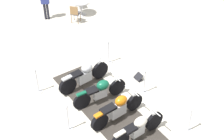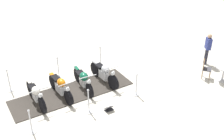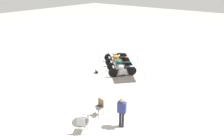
{
  "view_description": "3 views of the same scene",
  "coord_description": "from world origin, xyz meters",
  "px_view_note": "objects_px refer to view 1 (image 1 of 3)",
  "views": [
    {
      "loc": [
        1.8,
        -8.33,
        8.46
      ],
      "look_at": [
        -0.16,
        1.39,
        0.69
      ],
      "focal_mm": 54.39,
      "sensor_mm": 36.0,
      "label": 1
    },
    {
      "loc": [
        9.25,
        4.29,
        6.86
      ],
      "look_at": [
        -0.72,
        1.61,
        0.99
      ],
      "focal_mm": 44.02,
      "sensor_mm": 36.0,
      "label": 2
    },
    {
      "loc": [
        -8.56,
        11.84,
        6.51
      ],
      "look_at": [
        -1.14,
        2.38,
        0.98
      ],
      "focal_mm": 30.55,
      "sensor_mm": 36.0,
      "label": 3
    }
  ],
  "objects_px": {
    "motorcycle_copper": "(118,108)",
    "stanchion_left_mid": "(68,121)",
    "cafe_table": "(81,5)",
    "cafe_chair_across_table": "(75,13)",
    "stanchion_left_rear": "(38,84)",
    "stanchion_right_mid": "(144,86)",
    "motorcycle_cream": "(138,128)",
    "motorcycle_chrome": "(85,75)",
    "info_placard": "(138,78)",
    "stanchion_right_rear": "(109,56)",
    "stanchion_right_front": "(189,123)",
    "bystander_person": "(45,1)",
    "motorcycle_forest": "(101,90)"
  },
  "relations": [
    {
      "from": "motorcycle_chrome",
      "to": "stanchion_right_mid",
      "type": "relative_size",
      "value": 1.64
    },
    {
      "from": "stanchion_right_rear",
      "to": "stanchion_left_rear",
      "type": "height_order",
      "value": "stanchion_left_rear"
    },
    {
      "from": "motorcycle_copper",
      "to": "stanchion_right_rear",
      "type": "relative_size",
      "value": 1.65
    },
    {
      "from": "motorcycle_chrome",
      "to": "stanchion_right_front",
      "type": "height_order",
      "value": "motorcycle_chrome"
    },
    {
      "from": "stanchion_right_mid",
      "to": "stanchion_left_mid",
      "type": "height_order",
      "value": "stanchion_left_mid"
    },
    {
      "from": "stanchion_left_mid",
      "to": "motorcycle_cream",
      "type": "bearing_deg",
      "value": 1.73
    },
    {
      "from": "motorcycle_chrome",
      "to": "bystander_person",
      "type": "xyz_separation_m",
      "value": [
        -3.2,
        4.58,
        0.48
      ]
    },
    {
      "from": "motorcycle_copper",
      "to": "stanchion_left_mid",
      "type": "relative_size",
      "value": 1.6
    },
    {
      "from": "stanchion_left_rear",
      "to": "stanchion_right_front",
      "type": "height_order",
      "value": "stanchion_left_rear"
    },
    {
      "from": "motorcycle_chrome",
      "to": "bystander_person",
      "type": "bearing_deg",
      "value": 74.59
    },
    {
      "from": "stanchion_right_front",
      "to": "cafe_table",
      "type": "xyz_separation_m",
      "value": [
        -5.53,
        6.88,
        0.2
      ]
    },
    {
      "from": "stanchion_left_mid",
      "to": "info_placard",
      "type": "height_order",
      "value": "stanchion_left_mid"
    },
    {
      "from": "info_placard",
      "to": "bystander_person",
      "type": "relative_size",
      "value": 0.25
    },
    {
      "from": "motorcycle_cream",
      "to": "info_placard",
      "type": "relative_size",
      "value": 3.96
    },
    {
      "from": "cafe_table",
      "to": "cafe_chair_across_table",
      "type": "bearing_deg",
      "value": -94.52
    },
    {
      "from": "stanchion_right_rear",
      "to": "motorcycle_cream",
      "type": "bearing_deg",
      "value": -65.36
    },
    {
      "from": "motorcycle_forest",
      "to": "stanchion_right_rear",
      "type": "distance_m",
      "value": 2.35
    },
    {
      "from": "info_placard",
      "to": "cafe_table",
      "type": "height_order",
      "value": "cafe_table"
    },
    {
      "from": "stanchion_left_rear",
      "to": "cafe_chair_across_table",
      "type": "distance_m",
      "value": 5.2
    },
    {
      "from": "motorcycle_cream",
      "to": "motorcycle_copper",
      "type": "relative_size",
      "value": 0.95
    },
    {
      "from": "info_placard",
      "to": "cafe_table",
      "type": "xyz_separation_m",
      "value": [
        -3.57,
        4.56,
        0.49
      ]
    },
    {
      "from": "motorcycle_forest",
      "to": "cafe_chair_across_table",
      "type": "bearing_deg",
      "value": 72.7
    },
    {
      "from": "motorcycle_cream",
      "to": "bystander_person",
      "type": "height_order",
      "value": "bystander_person"
    },
    {
      "from": "motorcycle_cream",
      "to": "stanchion_left_rear",
      "type": "xyz_separation_m",
      "value": [
        -3.94,
        1.52,
        -0.13
      ]
    },
    {
      "from": "motorcycle_forest",
      "to": "info_placard",
      "type": "distance_m",
      "value": 1.93
    },
    {
      "from": "stanchion_right_rear",
      "to": "stanchion_left_rear",
      "type": "distance_m",
      "value": 3.17
    },
    {
      "from": "bystander_person",
      "to": "stanchion_right_mid",
      "type": "bearing_deg",
      "value": 34.83
    },
    {
      "from": "cafe_table",
      "to": "motorcycle_cream",
      "type": "bearing_deg",
      "value": -62.29
    },
    {
      "from": "motorcycle_forest",
      "to": "stanchion_left_mid",
      "type": "bearing_deg",
      "value": -158.21
    },
    {
      "from": "stanchion_right_front",
      "to": "cafe_table",
      "type": "distance_m",
      "value": 8.83
    },
    {
      "from": "stanchion_left_rear",
      "to": "stanchion_right_front",
      "type": "bearing_deg",
      "value": -8.95
    },
    {
      "from": "motorcycle_copper",
      "to": "cafe_chair_across_table",
      "type": "distance_m",
      "value": 6.8
    },
    {
      "from": "motorcycle_cream",
      "to": "motorcycle_forest",
      "type": "distance_m",
      "value": 2.13
    },
    {
      "from": "cafe_table",
      "to": "stanchion_left_rear",
      "type": "bearing_deg",
      "value": -89.86
    },
    {
      "from": "motorcycle_chrome",
      "to": "info_placard",
      "type": "height_order",
      "value": "motorcycle_chrome"
    },
    {
      "from": "info_placard",
      "to": "cafe_table",
      "type": "bearing_deg",
      "value": 171.63
    },
    {
      "from": "info_placard",
      "to": "stanchion_right_mid",
      "type": "bearing_deg",
      "value": -24.26
    },
    {
      "from": "stanchion_right_mid",
      "to": "motorcycle_cream",
      "type": "bearing_deg",
      "value": -87.77
    },
    {
      "from": "motorcycle_forest",
      "to": "cafe_table",
      "type": "height_order",
      "value": "motorcycle_forest"
    },
    {
      "from": "stanchion_right_rear",
      "to": "stanchion_left_rear",
      "type": "bearing_deg",
      "value": -133.6
    },
    {
      "from": "stanchion_left_mid",
      "to": "stanchion_left_rear",
      "type": "relative_size",
      "value": 1.01
    },
    {
      "from": "cafe_chair_across_table",
      "to": "stanchion_left_rear",
      "type": "bearing_deg",
      "value": -174.6
    },
    {
      "from": "stanchion_left_rear",
      "to": "motorcycle_chrome",
      "type": "bearing_deg",
      "value": 23.2
    },
    {
      "from": "stanchion_left_mid",
      "to": "stanchion_right_rear",
      "type": "distance_m",
      "value": 3.92
    },
    {
      "from": "stanchion_left_mid",
      "to": "info_placard",
      "type": "bearing_deg",
      "value": 58.1
    },
    {
      "from": "stanchion_right_front",
      "to": "bystander_person",
      "type": "xyz_separation_m",
      "value": [
        -7.1,
        6.14,
        0.64
      ]
    },
    {
      "from": "motorcycle_copper",
      "to": "bystander_person",
      "type": "relative_size",
      "value": 1.04
    },
    {
      "from": "motorcycle_copper",
      "to": "cafe_chair_across_table",
      "type": "bearing_deg",
      "value": 68.45
    },
    {
      "from": "motorcycle_copper",
      "to": "stanchion_left_rear",
      "type": "relative_size",
      "value": 1.62
    },
    {
      "from": "stanchion_left_mid",
      "to": "bystander_person",
      "type": "distance_m",
      "value": 7.61
    }
  ]
}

